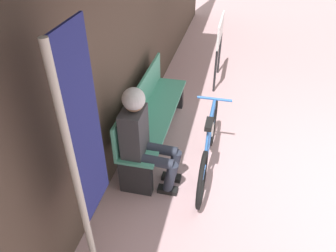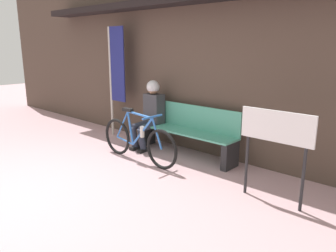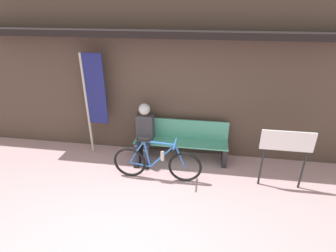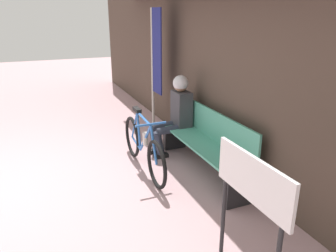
# 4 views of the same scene
# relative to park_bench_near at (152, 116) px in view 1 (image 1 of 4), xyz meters

# --- Properties ---
(storefront_wall) EXTENTS (12.00, 0.56, 3.20)m
(storefront_wall) POSITION_rel_park_bench_near_xyz_m (-0.56, 0.32, 1.26)
(storefront_wall) COLOR #4C3D33
(storefront_wall) RESTS_ON ground_plane
(park_bench_near) EXTENTS (1.90, 0.42, 0.84)m
(park_bench_near) POSITION_rel_park_bench_near_xyz_m (0.00, 0.00, 0.00)
(park_bench_near) COLOR #51A88E
(park_bench_near) RESTS_ON ground_plane
(bicycle) EXTENTS (1.64, 0.40, 0.83)m
(bicycle) POSITION_rel_park_bench_near_xyz_m (-0.36, -0.77, -0.06)
(bicycle) COLOR black
(bicycle) RESTS_ON ground_plane
(person_seated) EXTENTS (0.34, 0.60, 1.21)m
(person_seated) POSITION_rel_park_bench_near_xyz_m (-0.74, -0.11, 0.29)
(person_seated) COLOR #2D3342
(person_seated) RESTS_ON ground_plane
(banner_pole) EXTENTS (0.45, 0.05, 2.15)m
(banner_pole) POSITION_rel_park_bench_near_xyz_m (-1.78, -0.03, 0.92)
(banner_pole) COLOR #B7B2A8
(banner_pole) RESTS_ON ground_plane
(signboard) EXTENTS (0.86, 0.04, 1.10)m
(signboard) POSITION_rel_park_bench_near_xyz_m (1.84, -0.64, 0.42)
(signboard) COLOR #232326
(signboard) RESTS_ON ground_plane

